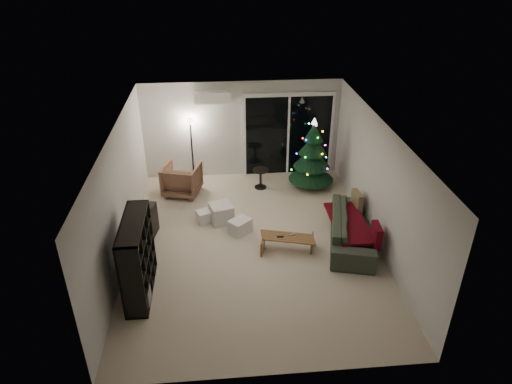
# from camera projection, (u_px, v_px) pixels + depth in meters

# --- Properties ---
(room) EXTENTS (6.50, 7.51, 2.60)m
(room) POSITION_uv_depth(u_px,v_px,m) (267.00, 167.00, 10.22)
(room) COLOR beige
(room) RESTS_ON ground
(bookshelf) EXTENTS (0.66, 1.49, 1.44)m
(bookshelf) POSITION_uv_depth(u_px,v_px,m) (127.00, 258.00, 7.77)
(bookshelf) COLOR black
(bookshelf) RESTS_ON floor
(media_cabinet) EXTENTS (0.58, 1.12, 0.67)m
(media_cabinet) POSITION_uv_depth(u_px,v_px,m) (141.00, 228.00, 9.29)
(media_cabinet) COLOR black
(media_cabinet) RESTS_ON floor
(stereo) EXTENTS (0.34, 0.40, 0.14)m
(stereo) POSITION_uv_depth(u_px,v_px,m) (139.00, 211.00, 9.10)
(stereo) COLOR black
(stereo) RESTS_ON media_cabinet
(armchair) EXTENTS (1.02, 1.04, 0.77)m
(armchair) POSITION_uv_depth(u_px,v_px,m) (182.00, 179.00, 11.07)
(armchair) COLOR brown
(armchair) RESTS_ON floor
(ottoman) EXTENTS (0.58, 0.58, 0.42)m
(ottoman) POSITION_uv_depth(u_px,v_px,m) (221.00, 213.00, 10.04)
(ottoman) COLOR beige
(ottoman) RESTS_ON floor
(cardboard_box_a) EXTENTS (0.45, 0.40, 0.27)m
(cardboard_box_a) POSITION_uv_depth(u_px,v_px,m) (206.00, 216.00, 10.07)
(cardboard_box_a) COLOR white
(cardboard_box_a) RESTS_ON floor
(cardboard_box_b) EXTENTS (0.55, 0.54, 0.31)m
(cardboard_box_b) POSITION_uv_depth(u_px,v_px,m) (240.00, 226.00, 9.68)
(cardboard_box_b) COLOR white
(cardboard_box_b) RESTS_ON floor
(side_table) EXTENTS (0.53, 0.53, 0.50)m
(side_table) POSITION_uv_depth(u_px,v_px,m) (261.00, 179.00, 11.41)
(side_table) COLOR black
(side_table) RESTS_ON floor
(floor_lamp) EXTENTS (0.26, 0.26, 1.64)m
(floor_lamp) POSITION_uv_depth(u_px,v_px,m) (192.00, 150.00, 11.53)
(floor_lamp) COLOR black
(floor_lamp) RESTS_ON floor
(sofa) EXTENTS (1.36, 2.33, 0.64)m
(sofa) POSITION_uv_depth(u_px,v_px,m) (353.00, 228.00, 9.31)
(sofa) COLOR #35412F
(sofa) RESTS_ON floor
(sofa_throw) EXTENTS (0.68, 1.57, 0.05)m
(sofa_throw) POSITION_uv_depth(u_px,v_px,m) (349.00, 223.00, 9.23)
(sofa_throw) COLOR maroon
(sofa_throw) RESTS_ON sofa
(cushion_a) EXTENTS (0.16, 0.43, 0.42)m
(cushion_a) POSITION_uv_depth(u_px,v_px,m) (357.00, 201.00, 9.77)
(cushion_a) COLOR #826F4E
(cushion_a) RESTS_ON sofa
(cushion_b) EXTENTS (0.15, 0.43, 0.42)m
(cushion_b) POSITION_uv_depth(u_px,v_px,m) (376.00, 235.00, 8.64)
(cushion_b) COLOR maroon
(cushion_b) RESTS_ON sofa
(coffee_table) EXTENTS (1.12, 0.63, 0.34)m
(coffee_table) POSITION_uv_depth(u_px,v_px,m) (287.00, 244.00, 9.10)
(coffee_table) COLOR #986644
(coffee_table) RESTS_ON floor
(remote_a) EXTENTS (0.13, 0.04, 0.02)m
(remote_a) POSITION_uv_depth(u_px,v_px,m) (280.00, 237.00, 9.00)
(remote_a) COLOR black
(remote_a) RESTS_ON coffee_table
(remote_b) EXTENTS (0.13, 0.08, 0.02)m
(remote_b) POSITION_uv_depth(u_px,v_px,m) (292.00, 235.00, 9.07)
(remote_b) COLOR slate
(remote_b) RESTS_ON coffee_table
(christmas_tree) EXTENTS (1.38, 1.38, 1.82)m
(christmas_tree) POSITION_uv_depth(u_px,v_px,m) (312.00, 153.00, 11.16)
(christmas_tree) COLOR black
(christmas_tree) RESTS_ON floor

